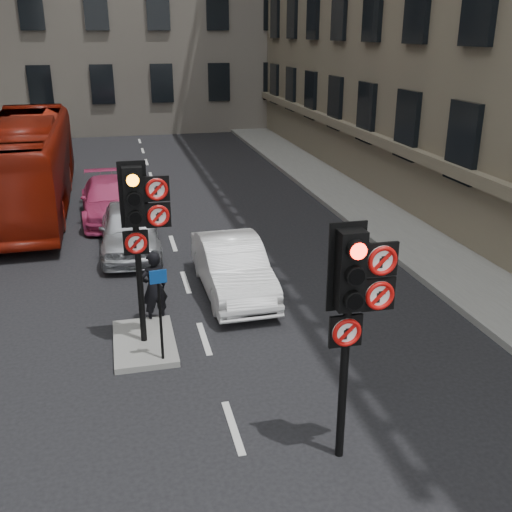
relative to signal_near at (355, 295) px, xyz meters
name	(u,v)px	position (x,y,z in m)	size (l,w,h in m)	color
pavement_right	(384,215)	(5.71, 11.01, -2.50)	(3.00, 50.00, 0.16)	gray
centre_island	(144,343)	(-2.69, 4.01, -2.52)	(1.20, 2.00, 0.12)	gray
signal_near	(355,295)	(0.00, 0.00, 0.00)	(0.91, 0.40, 3.58)	black
signal_far	(140,215)	(-2.60, 4.00, 0.12)	(0.91, 0.40, 3.58)	black
car_silver	(130,229)	(-2.71, 9.56, -1.89)	(1.63, 4.04, 1.38)	#B6B9BE
car_white	(233,267)	(-0.46, 6.13, -1.92)	(1.39, 3.99, 1.32)	white
car_pink	(110,200)	(-3.23, 13.03, -1.94)	(1.81, 4.44, 1.29)	#C5396E
bus_red	(25,164)	(-5.99, 14.94, -1.00)	(2.67, 11.40, 3.17)	maroon
motorcycle	(232,252)	(-0.17, 7.63, -2.12)	(0.43, 1.54, 0.92)	black
motorcyclist	(154,287)	(-2.38, 5.01, -1.78)	(0.59, 0.38, 1.61)	black
info_sign	(160,302)	(-2.39, 3.19, -1.30)	(0.31, 0.11, 1.80)	black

